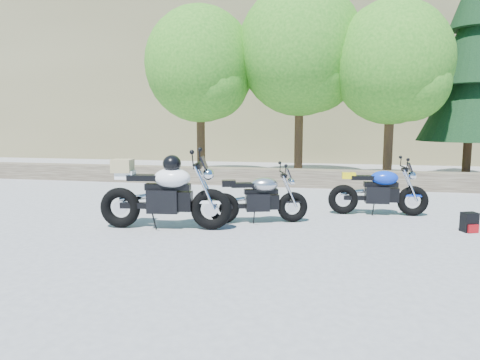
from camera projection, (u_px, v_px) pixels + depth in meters
name	position (u px, v px, depth m)	size (l,w,h in m)	color
ground	(216.00, 231.00, 7.31)	(90.00, 90.00, 0.00)	gray
stone_wall	(265.00, 177.00, 12.61)	(22.00, 0.55, 0.50)	#493D31
hillside	(349.00, 49.00, 32.85)	(80.00, 30.00, 15.00)	olive
tree_decid_left	(203.00, 69.00, 14.25)	(3.67, 3.67, 5.62)	#382314
tree_decid_mid	(303.00, 55.00, 13.90)	(4.08, 4.08, 6.24)	#382314
tree_decid_right	(396.00, 67.00, 12.81)	(3.54, 3.54, 5.41)	#382314
conifer_near	(473.00, 64.00, 13.49)	(3.17, 3.17, 7.06)	#382314
silver_bike	(259.00, 199.00, 7.83)	(1.80, 0.77, 0.93)	black
white_bike	(164.00, 193.00, 7.37)	(2.33, 0.74, 1.29)	black
blue_bike	(379.00, 191.00, 8.51)	(1.95, 0.62, 0.98)	black
backpack	(469.00, 223.00, 7.21)	(0.29, 0.28, 0.33)	black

